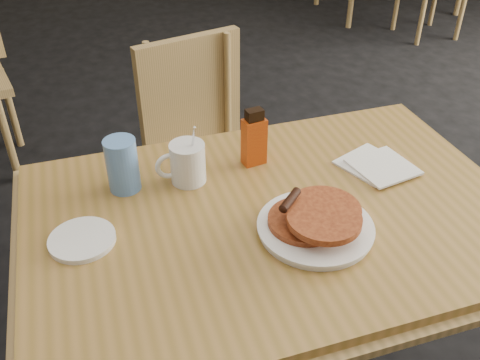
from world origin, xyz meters
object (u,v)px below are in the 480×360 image
object	(u,v)px
blue_tumbler	(122,165)
chair_main_far	(198,140)
syrup_bottle	(254,139)
coffee_mug	(187,162)
pancake_plate	(316,223)
main_table	(275,225)

from	to	relation	value
blue_tumbler	chair_main_far	bearing A→B (deg)	60.47
syrup_bottle	chair_main_far	bearing A→B (deg)	84.71
coffee_mug	pancake_plate	bearing A→B (deg)	-32.07
syrup_bottle	pancake_plate	bearing A→B (deg)	-90.63
chair_main_far	coffee_mug	xyz separation A→B (m)	(-0.15, -0.55, 0.28)
syrup_bottle	blue_tumbler	world-z (taller)	syrup_bottle
coffee_mug	blue_tumbler	world-z (taller)	coffee_mug
pancake_plate	chair_main_far	bearing A→B (deg)	94.80
coffee_mug	syrup_bottle	distance (m)	0.19
pancake_plate	main_table	bearing A→B (deg)	121.73
main_table	chair_main_far	xyz separation A→B (m)	(-0.01, 0.73, -0.19)
chair_main_far	coffee_mug	world-z (taller)	coffee_mug
coffee_mug	syrup_bottle	xyz separation A→B (m)	(0.18, 0.03, 0.02)
pancake_plate	blue_tumbler	xyz separation A→B (m)	(-0.37, 0.29, 0.04)
chair_main_far	blue_tumbler	xyz separation A→B (m)	(-0.31, -0.54, 0.30)
coffee_mug	main_table	bearing A→B (deg)	-28.66
coffee_mug	syrup_bottle	size ratio (longest dim) A/B	1.05
coffee_mug	blue_tumbler	distance (m)	0.15
syrup_bottle	blue_tumbler	bearing A→B (deg)	173.63
pancake_plate	syrup_bottle	distance (m)	0.31
main_table	chair_main_far	distance (m)	0.76
pancake_plate	blue_tumbler	size ratio (longest dim) A/B	1.91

